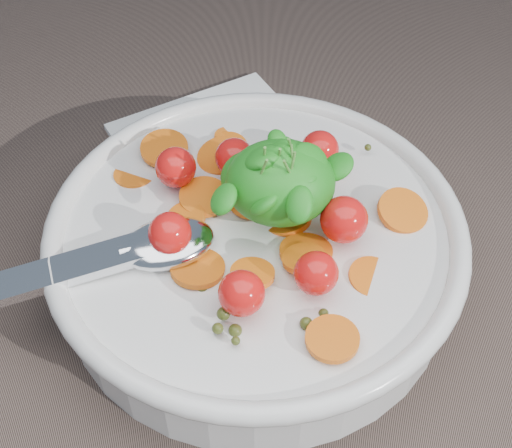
{
  "coord_description": "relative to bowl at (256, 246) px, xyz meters",
  "views": [
    {
      "loc": [
        0.01,
        -0.31,
        0.42
      ],
      "look_at": [
        0.01,
        0.01,
        0.06
      ],
      "focal_mm": 50.0,
      "sensor_mm": 36.0,
      "label": 1
    }
  ],
  "objects": [
    {
      "name": "ground",
      "position": [
        -0.01,
        -0.01,
        -0.03
      ],
      "size": [
        6.0,
        6.0,
        0.0
      ],
      "primitive_type": "plane",
      "color": "brown",
      "rests_on": "ground"
    },
    {
      "name": "bowl",
      "position": [
        0.0,
        0.0,
        0.0
      ],
      "size": [
        0.31,
        0.29,
        0.12
      ],
      "color": "silver",
      "rests_on": "ground"
    },
    {
      "name": "napkin",
      "position": [
        -0.04,
        0.14,
        -0.03
      ],
      "size": [
        0.2,
        0.19,
        0.01
      ],
      "primitive_type": "cube",
      "rotation": [
        0.0,
        0.0,
        0.52
      ],
      "color": "white",
      "rests_on": "ground"
    }
  ]
}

